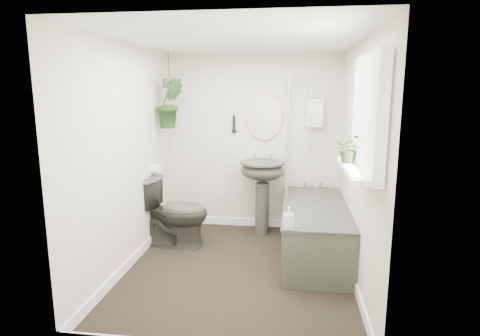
# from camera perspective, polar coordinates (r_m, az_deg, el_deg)

# --- Properties ---
(floor) EXTENTS (2.30, 2.80, 0.02)m
(floor) POSITION_cam_1_polar(r_m,az_deg,el_deg) (4.30, -0.27, -14.40)
(floor) COLOR black
(floor) RESTS_ON ground
(ceiling) EXTENTS (2.30, 2.80, 0.02)m
(ceiling) POSITION_cam_1_polar(r_m,az_deg,el_deg) (3.91, -0.30, 18.01)
(ceiling) COLOR white
(ceiling) RESTS_ON ground
(wall_back) EXTENTS (2.30, 0.02, 2.30)m
(wall_back) POSITION_cam_1_polar(r_m,az_deg,el_deg) (5.32, 1.79, 3.64)
(wall_back) COLOR silver
(wall_back) RESTS_ON ground
(wall_front) EXTENTS (2.30, 0.02, 2.30)m
(wall_front) POSITION_cam_1_polar(r_m,az_deg,el_deg) (2.58, -4.57, -4.41)
(wall_front) COLOR silver
(wall_front) RESTS_ON ground
(wall_left) EXTENTS (0.02, 2.80, 2.30)m
(wall_left) POSITION_cam_1_polar(r_m,az_deg,el_deg) (4.25, -15.96, 1.33)
(wall_left) COLOR silver
(wall_left) RESTS_ON ground
(wall_right) EXTENTS (0.02, 2.80, 2.30)m
(wall_right) POSITION_cam_1_polar(r_m,az_deg,el_deg) (3.95, 16.61, 0.58)
(wall_right) COLOR silver
(wall_right) RESTS_ON ground
(skirting) EXTENTS (2.30, 2.80, 0.10)m
(skirting) POSITION_cam_1_polar(r_m,az_deg,el_deg) (4.27, -0.27, -13.68)
(skirting) COLOR white
(skirting) RESTS_ON floor
(bathtub) EXTENTS (0.72, 1.72, 0.58)m
(bathtub) POSITION_cam_1_polar(r_m,az_deg,el_deg) (4.62, 10.59, -8.71)
(bathtub) COLOR #33332D
(bathtub) RESTS_ON floor
(bath_screen) EXTENTS (0.04, 0.72, 1.40)m
(bath_screen) POSITION_cam_1_polar(r_m,az_deg,el_deg) (4.87, 6.82, 4.41)
(bath_screen) COLOR silver
(bath_screen) RESTS_ON bathtub
(shower_box) EXTENTS (0.20, 0.10, 0.35)m
(shower_box) POSITION_cam_1_polar(r_m,az_deg,el_deg) (5.20, 10.62, 7.71)
(shower_box) COLOR white
(shower_box) RESTS_ON wall_back
(oval_mirror) EXTENTS (0.46, 0.03, 0.62)m
(oval_mirror) POSITION_cam_1_polar(r_m,az_deg,el_deg) (5.24, 3.51, 7.35)
(oval_mirror) COLOR beige
(oval_mirror) RESTS_ON wall_back
(wall_sconce) EXTENTS (0.04, 0.04, 0.22)m
(wall_sconce) POSITION_cam_1_polar(r_m,az_deg,el_deg) (5.28, -0.87, 6.31)
(wall_sconce) COLOR black
(wall_sconce) RESTS_ON wall_back
(toilet_roll_holder) EXTENTS (0.11, 0.11, 0.11)m
(toilet_roll_holder) POSITION_cam_1_polar(r_m,az_deg,el_deg) (4.92, -11.95, -0.17)
(toilet_roll_holder) COLOR white
(toilet_roll_holder) RESTS_ON wall_left
(window_recess) EXTENTS (0.08, 1.00, 0.90)m
(window_recess) POSITION_cam_1_polar(r_m,az_deg,el_deg) (3.20, 17.78, 7.18)
(window_recess) COLOR white
(window_recess) RESTS_ON wall_right
(window_sill) EXTENTS (0.18, 1.00, 0.04)m
(window_sill) POSITION_cam_1_polar(r_m,az_deg,el_deg) (3.24, 16.12, -0.19)
(window_sill) COLOR white
(window_sill) RESTS_ON wall_right
(window_blinds) EXTENTS (0.01, 0.86, 0.76)m
(window_blinds) POSITION_cam_1_polar(r_m,az_deg,el_deg) (3.19, 16.98, 7.22)
(window_blinds) COLOR white
(window_blinds) RESTS_ON wall_right
(toilet) EXTENTS (0.85, 0.54, 0.83)m
(toilet) POSITION_cam_1_polar(r_m,az_deg,el_deg) (4.87, -9.30, -6.09)
(toilet) COLOR #33332D
(toilet) RESTS_ON floor
(pedestal_sink) EXTENTS (0.66, 0.60, 0.96)m
(pedestal_sink) POSITION_cam_1_polar(r_m,az_deg,el_deg) (5.14, 3.16, -4.27)
(pedestal_sink) COLOR #33332D
(pedestal_sink) RESTS_ON floor
(sill_plant) EXTENTS (0.27, 0.25, 0.24)m
(sill_plant) POSITION_cam_1_polar(r_m,az_deg,el_deg) (3.38, 15.36, 2.72)
(sill_plant) COLOR black
(sill_plant) RESTS_ON window_sill
(hanging_plant) EXTENTS (0.42, 0.39, 0.60)m
(hanging_plant) POSITION_cam_1_polar(r_m,az_deg,el_deg) (5.02, -9.94, 9.06)
(hanging_plant) COLOR black
(hanging_plant) RESTS_ON ceiling
(soap_bottle) EXTENTS (0.10, 0.10, 0.20)m
(soap_bottle) POSITION_cam_1_polar(r_m,az_deg,el_deg) (3.74, 6.93, -7.04)
(soap_bottle) COLOR black
(soap_bottle) RESTS_ON bathtub
(hanging_pot) EXTENTS (0.16, 0.16, 0.12)m
(hanging_pot) POSITION_cam_1_polar(r_m,az_deg,el_deg) (5.02, -10.03, 11.82)
(hanging_pot) COLOR brown
(hanging_pot) RESTS_ON ceiling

